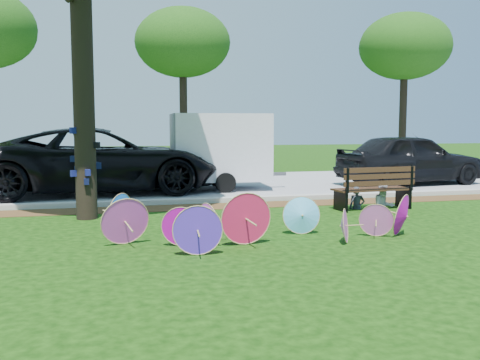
# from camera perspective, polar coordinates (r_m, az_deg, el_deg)

# --- Properties ---
(ground) EXTENTS (90.00, 90.00, 0.00)m
(ground) POSITION_cam_1_polar(r_m,az_deg,el_deg) (8.71, -0.11, -7.28)
(ground) COLOR black
(ground) RESTS_ON ground
(mulch_strip) EXTENTS (90.00, 1.00, 0.01)m
(mulch_strip) POSITION_cam_1_polar(r_m,az_deg,el_deg) (13.05, -4.72, -2.88)
(mulch_strip) COLOR #472D16
(mulch_strip) RESTS_ON ground
(curb) EXTENTS (90.00, 0.30, 0.12)m
(curb) POSITION_cam_1_polar(r_m,az_deg,el_deg) (13.73, -5.17, -2.23)
(curb) COLOR #B7B5AD
(curb) RESTS_ON ground
(street) EXTENTS (90.00, 8.00, 0.01)m
(street) POSITION_cam_1_polar(r_m,az_deg,el_deg) (17.82, -7.13, -0.58)
(street) COLOR gray
(street) RESTS_ON ground
(parasol_pile) EXTENTS (5.71, 2.35, 0.89)m
(parasol_pile) POSITION_cam_1_polar(r_m,az_deg,el_deg) (9.19, 0.03, -4.24)
(parasol_pile) COLOR #D25BB3
(parasol_pile) RESTS_ON ground
(black_van) EXTENTS (7.07, 3.65, 1.91)m
(black_van) POSITION_cam_1_polar(r_m,az_deg,el_deg) (16.12, -14.66, 2.00)
(black_van) COLOR black
(black_van) RESTS_ON ground
(dark_pickup) EXTENTS (5.26, 2.64, 1.72)m
(dark_pickup) POSITION_cam_1_polar(r_m,az_deg,el_deg) (18.87, 17.69, 2.15)
(dark_pickup) COLOR black
(dark_pickup) RESTS_ON ground
(cargo_trailer) EXTENTS (2.98, 1.95, 2.64)m
(cargo_trailer) POSITION_cam_1_polar(r_m,az_deg,el_deg) (16.55, -2.10, 3.54)
(cargo_trailer) COLOR silver
(cargo_trailer) RESTS_ON ground
(park_bench) EXTENTS (1.98, 0.90, 1.00)m
(park_bench) POSITION_cam_1_polar(r_m,az_deg,el_deg) (13.07, 13.87, -0.82)
(park_bench) COLOR black
(park_bench) RESTS_ON ground
(person_left) EXTENTS (0.43, 0.35, 1.02)m
(person_left) POSITION_cam_1_polar(r_m,az_deg,el_deg) (12.96, 12.40, -0.80)
(person_left) COLOR #333A45
(person_left) RESTS_ON ground
(person_right) EXTENTS (0.58, 0.46, 1.18)m
(person_right) POSITION_cam_1_polar(r_m,az_deg,el_deg) (13.27, 15.12, -0.37)
(person_right) COLOR silver
(person_right) RESTS_ON ground
(bg_trees) EXTENTS (23.31, 6.14, 7.40)m
(bg_trees) POSITION_cam_1_polar(r_m,az_deg,el_deg) (24.69, -3.95, 14.63)
(bg_trees) COLOR black
(bg_trees) RESTS_ON ground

